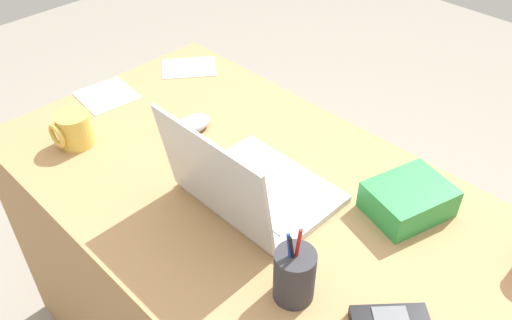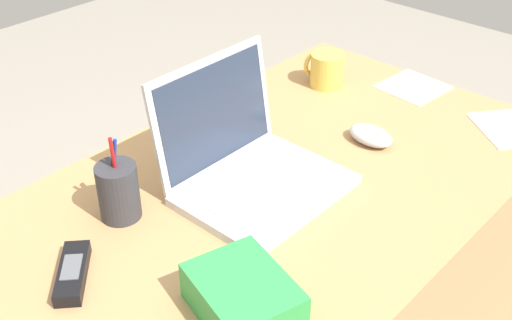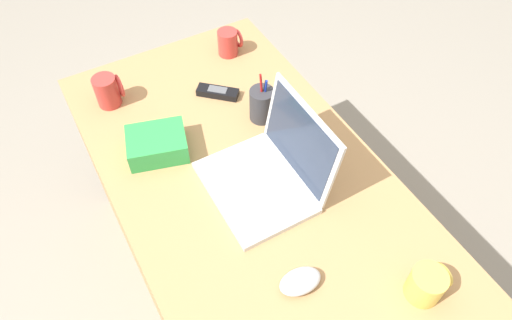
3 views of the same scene
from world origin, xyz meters
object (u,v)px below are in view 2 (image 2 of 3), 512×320
computer_mouse (371,135)px  snack_bag (243,297)px  cordless_phone (73,273)px  laptop (249,165)px  pen_holder (118,191)px  coffee_mug_spare (326,70)px

computer_mouse → snack_bag: bearing=-162.2°
cordless_phone → laptop: bearing=-5.2°
laptop → computer_mouse: size_ratio=2.98×
computer_mouse → pen_holder: pen_holder is taller
cordless_phone → snack_bag: bearing=-63.1°
snack_bag → cordless_phone: bearing=116.9°
laptop → pen_holder: laptop is taller
computer_mouse → coffee_mug_spare: size_ratio=1.11×
laptop → cordless_phone: (-0.40, 0.04, -0.04)m
laptop → cordless_phone: size_ratio=2.44×
laptop → snack_bag: laptop is taller
pen_holder → snack_bag: pen_holder is taller
computer_mouse → coffee_mug_spare: coffee_mug_spare is taller
laptop → cordless_phone: 0.40m
snack_bag → pen_holder: bearing=85.6°
pen_holder → cordless_phone: bearing=-154.7°
coffee_mug_spare → pen_holder: (-0.70, -0.05, 0.01)m
pen_holder → coffee_mug_spare: bearing=3.7°
laptop → cordless_phone: bearing=174.8°
laptop → pen_holder: size_ratio=1.82×
coffee_mug_spare → snack_bag: (-0.73, -0.39, -0.01)m
snack_bag → coffee_mug_spare: bearing=28.0°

